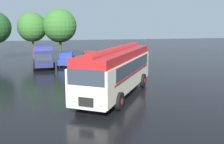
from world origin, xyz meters
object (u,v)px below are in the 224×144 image
object	(u,v)px
car_mid_right	(111,57)
car_near_left	(67,59)
box_van	(43,55)
car_mid_left	(90,58)
vintage_bus	(116,69)

from	to	relation	value
car_mid_right	car_near_left	bearing A→B (deg)	-175.12
car_near_left	box_van	world-z (taller)	box_van
box_van	car_mid_left	bearing A→B (deg)	1.81
vintage_bus	car_mid_left	size ratio (longest dim) A/B	2.35
car_mid_left	car_mid_right	xyz separation A→B (m)	(2.78, 0.87, 0.00)
vintage_bus	car_near_left	size ratio (longest dim) A/B	2.26
car_mid_right	vintage_bus	bearing A→B (deg)	-99.77
vintage_bus	car_mid_left	xyz separation A→B (m)	(-0.30, 13.54, -1.05)
vintage_bus	car_mid_right	distance (m)	14.65
vintage_bus	car_near_left	world-z (taller)	vintage_bus
car_near_left	car_mid_left	size ratio (longest dim) A/B	1.04
vintage_bus	car_near_left	xyz separation A→B (m)	(-3.10, 13.93, -1.05)
car_near_left	car_mid_left	distance (m)	2.82
car_mid_left	box_van	world-z (taller)	box_van
car_mid_left	box_van	size ratio (longest dim) A/B	0.72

